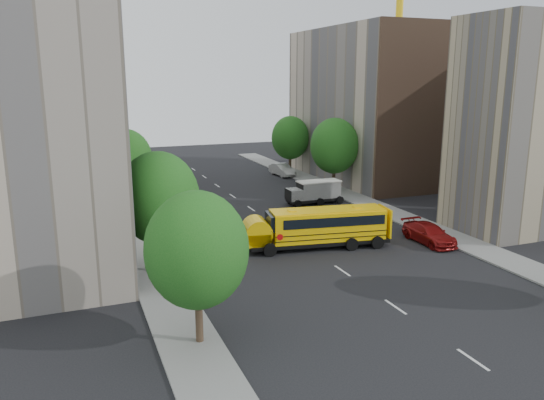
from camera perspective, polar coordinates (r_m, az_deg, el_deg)
ground at (r=41.95m, az=2.28°, el=-4.03°), size 120.00×120.00×0.00m
sidewalk_left at (r=43.69m, az=-14.44°, el=-3.66°), size 3.00×80.00×0.12m
sidewalk_right at (r=51.54m, az=11.79°, el=-0.98°), size 3.00×80.00×0.12m
lane_markings at (r=50.92m, az=-2.26°, el=-0.94°), size 0.15×64.00×0.01m
building_left_cream at (r=42.76m, az=-24.14°, el=8.83°), size 10.00×26.00×20.00m
building_left_redbrick at (r=64.95m, az=-23.16°, el=6.89°), size 10.00×15.00×13.00m
building_left_near at (r=32.44m, az=-24.57°, el=5.11°), size 10.00×7.00×17.00m
building_right_near at (r=47.14m, az=25.40°, el=7.17°), size 10.00×7.00×17.00m
building_right_far at (r=66.29m, az=9.76°, el=10.01°), size 10.00×22.00×18.00m
building_right_sidewall at (r=57.17m, az=15.53°, el=9.27°), size 10.10×0.30×18.00m
street_tree_0 at (r=24.50m, az=-8.09°, el=-5.36°), size 4.80×4.80×7.41m
street_tree_1 at (r=33.89m, az=-12.10°, el=0.20°), size 5.12×5.12×7.90m
street_tree_2 at (r=51.48m, az=-15.48°, el=4.22°), size 4.99×4.99×7.71m
street_tree_4 at (r=57.98m, az=6.73°, el=5.80°), size 5.25×5.25×8.10m
street_tree_5 at (r=68.75m, az=1.98°, el=6.70°), size 4.86×4.86×7.51m
school_bus at (r=39.16m, az=4.85°, el=-2.80°), size 10.72×4.00×2.96m
safari_truck at (r=52.83m, az=4.60°, el=0.89°), size 5.40×2.05×2.30m
parked_car_0 at (r=33.02m, az=-8.12°, el=-7.62°), size 1.79×4.35×1.47m
parked_car_1 at (r=51.82m, az=-12.71°, el=-0.19°), size 1.81×4.47×1.44m
parked_car_2 at (r=63.92m, az=-14.48°, el=2.15°), size 2.50×4.93×1.33m
parked_car_3 at (r=42.08m, az=16.55°, el=-3.48°), size 2.05×5.05×1.46m
parked_car_5 at (r=67.87m, az=1.10°, el=3.27°), size 2.05×4.82×1.55m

